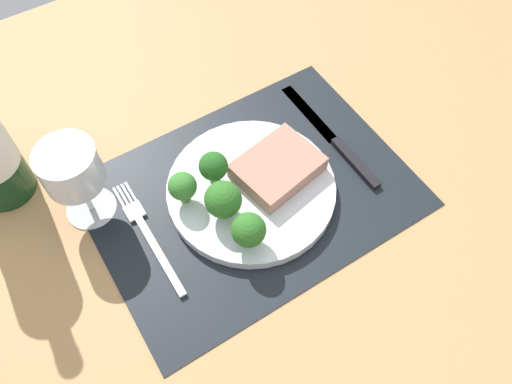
# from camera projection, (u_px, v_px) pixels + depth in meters

# --- Properties ---
(ground_plane) EXTENTS (1.40, 1.10, 0.03)m
(ground_plane) POSITION_uv_depth(u_px,v_px,m) (251.00, 199.00, 0.73)
(ground_plane) COLOR tan
(placemat) EXTENTS (0.43, 0.32, 0.00)m
(placemat) POSITION_uv_depth(u_px,v_px,m) (251.00, 193.00, 0.71)
(placemat) COLOR black
(placemat) RESTS_ON ground_plane
(plate) EXTENTS (0.23, 0.23, 0.02)m
(plate) POSITION_uv_depth(u_px,v_px,m) (251.00, 189.00, 0.71)
(plate) COLOR silver
(plate) RESTS_ON placemat
(steak) EXTENTS (0.12, 0.11, 0.03)m
(steak) POSITION_uv_depth(u_px,v_px,m) (278.00, 167.00, 0.70)
(steak) COLOR tan
(steak) RESTS_ON plate
(broccoli_front_edge) EXTENTS (0.04, 0.04, 0.06)m
(broccoli_front_edge) POSITION_uv_depth(u_px,v_px,m) (213.00, 167.00, 0.67)
(broccoli_front_edge) COLOR #5B8942
(broccoli_front_edge) RESTS_ON plate
(broccoli_near_steak) EXTENTS (0.05, 0.05, 0.06)m
(broccoli_near_steak) POSITION_uv_depth(u_px,v_px,m) (223.00, 200.00, 0.65)
(broccoli_near_steak) COLOR #6B994C
(broccoli_near_steak) RESTS_ON plate
(broccoli_back_left) EXTENTS (0.04, 0.04, 0.06)m
(broccoli_back_left) POSITION_uv_depth(u_px,v_px,m) (249.00, 230.00, 0.63)
(broccoli_back_left) COLOR #6B994C
(broccoli_back_left) RESTS_ON plate
(broccoli_center) EXTENTS (0.04, 0.04, 0.05)m
(broccoli_center) POSITION_uv_depth(u_px,v_px,m) (182.00, 187.00, 0.66)
(broccoli_center) COLOR #5B8942
(broccoli_center) RESTS_ON plate
(fork) EXTENTS (0.02, 0.19, 0.01)m
(fork) POSITION_uv_depth(u_px,v_px,m) (148.00, 235.00, 0.67)
(fork) COLOR silver
(fork) RESTS_ON placemat
(knife) EXTENTS (0.02, 0.23, 0.01)m
(knife) POSITION_uv_depth(u_px,v_px,m) (337.00, 142.00, 0.76)
(knife) COLOR black
(knife) RESTS_ON placemat
(wine_glass) EXTENTS (0.08, 0.08, 0.13)m
(wine_glass) POSITION_uv_depth(u_px,v_px,m) (72.00, 171.00, 0.63)
(wine_glass) COLOR silver
(wine_glass) RESTS_ON ground_plane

